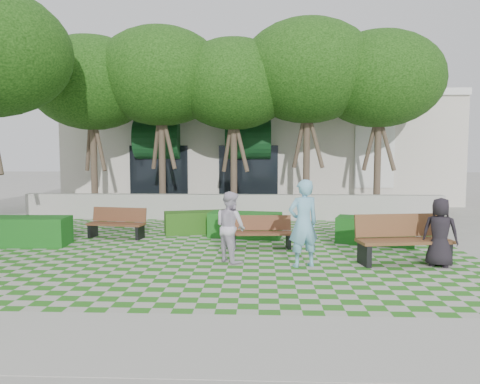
{
  "coord_description": "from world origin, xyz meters",
  "views": [
    {
      "loc": [
        1.01,
        -10.49,
        2.45
      ],
      "look_at": [
        0.5,
        1.5,
        1.4
      ],
      "focal_mm": 35.0,
      "sensor_mm": 36.0,
      "label": 1
    }
  ],
  "objects_px": {
    "bench_mid": "(261,233)",
    "bench_west": "(117,224)",
    "person_blue": "(303,223)",
    "person_dark": "(440,232)",
    "person_white": "(230,227)",
    "hedge_east": "(375,231)",
    "hedge_midleft": "(196,222)",
    "hedge_midright": "(245,225)",
    "hedge_west": "(27,231)",
    "bench_east": "(403,240)"
  },
  "relations": [
    {
      "from": "bench_mid",
      "to": "bench_west",
      "type": "height_order",
      "value": "bench_west"
    },
    {
      "from": "person_blue",
      "to": "person_dark",
      "type": "relative_size",
      "value": 1.26
    },
    {
      "from": "person_white",
      "to": "hedge_east",
      "type": "bearing_deg",
      "value": -101.56
    },
    {
      "from": "hedge_east",
      "to": "person_white",
      "type": "height_order",
      "value": "person_white"
    },
    {
      "from": "bench_mid",
      "to": "hedge_east",
      "type": "bearing_deg",
      "value": 7.98
    },
    {
      "from": "hedge_east",
      "to": "person_dark",
      "type": "relative_size",
      "value": 1.35
    },
    {
      "from": "hedge_midleft",
      "to": "person_blue",
      "type": "distance_m",
      "value": 4.9
    },
    {
      "from": "bench_mid",
      "to": "person_white",
      "type": "xyz_separation_m",
      "value": [
        -0.68,
        -1.51,
        0.39
      ]
    },
    {
      "from": "bench_mid",
      "to": "hedge_midright",
      "type": "xyz_separation_m",
      "value": [
        -0.45,
        1.44,
        -0.04
      ]
    },
    {
      "from": "person_dark",
      "to": "person_white",
      "type": "distance_m",
      "value": 4.47
    },
    {
      "from": "hedge_east",
      "to": "hedge_midleft",
      "type": "bearing_deg",
      "value": 164.1
    },
    {
      "from": "hedge_midright",
      "to": "person_blue",
      "type": "relative_size",
      "value": 1.09
    },
    {
      "from": "hedge_midleft",
      "to": "hedge_west",
      "type": "height_order",
      "value": "hedge_west"
    },
    {
      "from": "bench_mid",
      "to": "hedge_midleft",
      "type": "relative_size",
      "value": 0.85
    },
    {
      "from": "bench_mid",
      "to": "hedge_east",
      "type": "distance_m",
      "value": 3.09
    },
    {
      "from": "bench_east",
      "to": "person_blue",
      "type": "relative_size",
      "value": 1.13
    },
    {
      "from": "person_dark",
      "to": "person_white",
      "type": "xyz_separation_m",
      "value": [
        -4.47,
        0.27,
        0.05
      ]
    },
    {
      "from": "person_blue",
      "to": "bench_east",
      "type": "bearing_deg",
      "value": 169.57
    },
    {
      "from": "bench_mid",
      "to": "person_blue",
      "type": "distance_m",
      "value": 2.17
    },
    {
      "from": "hedge_east",
      "to": "hedge_west",
      "type": "bearing_deg",
      "value": -176.2
    },
    {
      "from": "hedge_west",
      "to": "bench_west",
      "type": "bearing_deg",
      "value": 30.09
    },
    {
      "from": "hedge_east",
      "to": "hedge_midleft",
      "type": "xyz_separation_m",
      "value": [
        -4.95,
        1.41,
        -0.02
      ]
    },
    {
      "from": "hedge_west",
      "to": "person_blue",
      "type": "relative_size",
      "value": 1.14
    },
    {
      "from": "person_blue",
      "to": "bench_mid",
      "type": "bearing_deg",
      "value": -86.1
    },
    {
      "from": "hedge_east",
      "to": "hedge_midright",
      "type": "height_order",
      "value": "hedge_midright"
    },
    {
      "from": "hedge_east",
      "to": "person_white",
      "type": "bearing_deg",
      "value": -149.89
    },
    {
      "from": "bench_mid",
      "to": "hedge_east",
      "type": "relative_size",
      "value": 0.8
    },
    {
      "from": "hedge_west",
      "to": "person_dark",
      "type": "bearing_deg",
      "value": -10.38
    },
    {
      "from": "hedge_west",
      "to": "person_blue",
      "type": "distance_m",
      "value": 7.26
    },
    {
      "from": "person_white",
      "to": "person_dark",
      "type": "bearing_deg",
      "value": -135.07
    },
    {
      "from": "bench_mid",
      "to": "hedge_midleft",
      "type": "xyz_separation_m",
      "value": [
        -1.93,
        2.05,
        -0.07
      ]
    },
    {
      "from": "bench_west",
      "to": "hedge_west",
      "type": "height_order",
      "value": "bench_west"
    },
    {
      "from": "person_dark",
      "to": "person_blue",
      "type": "bearing_deg",
      "value": 27.33
    },
    {
      "from": "hedge_midleft",
      "to": "hedge_midright",
      "type": "bearing_deg",
      "value": -22.42
    },
    {
      "from": "bench_west",
      "to": "person_white",
      "type": "height_order",
      "value": "person_white"
    },
    {
      "from": "hedge_midright",
      "to": "person_dark",
      "type": "distance_m",
      "value": 5.33
    },
    {
      "from": "bench_east",
      "to": "bench_west",
      "type": "distance_m",
      "value": 7.66
    },
    {
      "from": "hedge_midright",
      "to": "hedge_west",
      "type": "bearing_deg",
      "value": -166.02
    },
    {
      "from": "bench_west",
      "to": "hedge_midleft",
      "type": "relative_size",
      "value": 0.9
    },
    {
      "from": "bench_east",
      "to": "hedge_midleft",
      "type": "relative_size",
      "value": 1.13
    },
    {
      "from": "person_blue",
      "to": "person_white",
      "type": "relative_size",
      "value": 1.19
    },
    {
      "from": "hedge_midright",
      "to": "person_blue",
      "type": "height_order",
      "value": "person_blue"
    },
    {
      "from": "person_white",
      "to": "bench_east",
      "type": "bearing_deg",
      "value": -131.59
    },
    {
      "from": "person_blue",
      "to": "bench_west",
      "type": "bearing_deg",
      "value": -53.08
    },
    {
      "from": "bench_west",
      "to": "person_blue",
      "type": "height_order",
      "value": "person_blue"
    },
    {
      "from": "bench_mid",
      "to": "hedge_west",
      "type": "height_order",
      "value": "bench_mid"
    },
    {
      "from": "bench_west",
      "to": "hedge_east",
      "type": "xyz_separation_m",
      "value": [
        7.09,
        -0.56,
        -0.06
      ]
    },
    {
      "from": "bench_mid",
      "to": "hedge_midleft",
      "type": "bearing_deg",
      "value": 129.3
    },
    {
      "from": "hedge_midleft",
      "to": "person_blue",
      "type": "xyz_separation_m",
      "value": [
        2.82,
        -3.96,
        0.61
      ]
    },
    {
      "from": "hedge_midright",
      "to": "hedge_midleft",
      "type": "bearing_deg",
      "value": 157.58
    }
  ]
}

